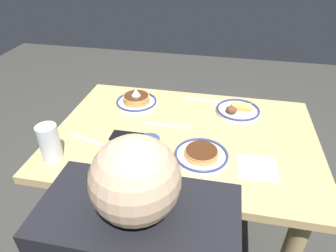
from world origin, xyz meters
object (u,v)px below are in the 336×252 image
plate_far_companion (201,155)px  coffee_mug (150,148)px  plate_near_main (237,110)px  plate_center_pancakes (136,101)px  drinking_glass (50,144)px  butter_knife (204,100)px  fork_far (167,126)px  cell_phone (127,137)px  fork_near (87,140)px  paper_napkin (257,168)px

plate_far_companion → coffee_mug: bearing=12.3°
plate_near_main → plate_center_pancakes: (0.51, 0.01, 0.01)m
plate_center_pancakes → drinking_glass: bearing=67.2°
plate_center_pancakes → coffee_mug: coffee_mug is taller
butter_knife → fork_far: bearing=62.1°
cell_phone → butter_knife: size_ratio=0.68×
cell_phone → fork_near: cell_phone is taller
plate_near_main → butter_knife: bearing=-28.9°
cell_phone → fork_far: (-0.15, -0.12, -0.00)m
plate_center_pancakes → cell_phone: 0.29m
plate_near_main → plate_far_companion: size_ratio=0.99×
cell_phone → fork_near: 0.17m
coffee_mug → butter_knife: size_ratio=0.53×
plate_near_main → fork_near: 0.72m
paper_napkin → fork_far: fork_far is taller
plate_center_pancakes → fork_near: bearing=71.1°
butter_knife → drinking_glass: bearing=47.3°
paper_napkin → fork_near: (0.70, -0.04, 0.00)m
drinking_glass → cell_phone: size_ratio=1.03×
fork_near → plate_center_pancakes: bearing=-108.9°
plate_center_pancakes → plate_far_companion: bearing=135.6°
coffee_mug → drinking_glass: drinking_glass is taller
cell_phone → fork_far: 0.19m
fork_far → plate_center_pancakes: bearing=-41.1°
plate_center_pancakes → paper_napkin: size_ratio=1.39×
paper_napkin → butter_knife: size_ratio=0.71×
butter_knife → plate_center_pancakes: bearing=17.6°
plate_far_companion → butter_knife: size_ratio=1.01×
coffee_mug → plate_near_main: bearing=-128.2°
coffee_mug → paper_napkin: bearing=-176.6°
butter_knife → paper_napkin: bearing=116.8°
coffee_mug → fork_near: size_ratio=0.57×
plate_far_companion → fork_near: (0.49, -0.02, -0.01)m
cell_phone → plate_far_companion: bearing=167.4°
fork_near → fork_far: bearing=-150.4°
fork_near → fork_far: same height
plate_far_companion → cell_phone: size_ratio=1.48×
fork_far → fork_near: bearing=29.6°
plate_center_pancakes → fork_near: size_ratio=1.08×
coffee_mug → fork_near: bearing=-11.9°
plate_far_companion → coffee_mug: (0.19, 0.04, 0.03)m
drinking_glass → cell_phone: 0.31m
plate_far_companion → drinking_glass: (0.57, 0.11, 0.05)m
plate_center_pancakes → fork_far: size_ratio=1.06×
coffee_mug → fork_far: coffee_mug is taller
plate_far_companion → plate_center_pancakes: bearing=-44.4°
plate_far_companion → drinking_glass: 0.59m
coffee_mug → drinking_glass: size_ratio=0.76×
drinking_glass → paper_napkin: size_ratio=0.98×
fork_near → cell_phone: bearing=-161.2°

